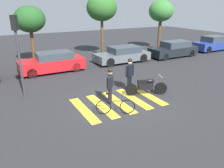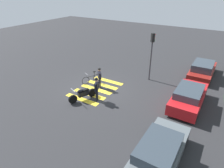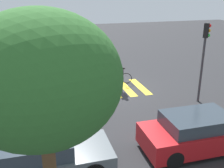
{
  "view_description": "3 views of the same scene",
  "coord_description": "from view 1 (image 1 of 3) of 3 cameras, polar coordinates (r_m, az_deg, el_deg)",
  "views": [
    {
      "loc": [
        -5.0,
        -8.48,
        4.49
      ],
      "look_at": [
        0.02,
        0.65,
        0.73
      ],
      "focal_mm": 35.23,
      "sensor_mm": 36.0,
      "label": 1
    },
    {
      "loc": [
        10.9,
        8.17,
        7.45
      ],
      "look_at": [
        0.38,
        1.73,
        1.11
      ],
      "focal_mm": 30.92,
      "sensor_mm": 36.0,
      "label": 2
    },
    {
      "loc": [
        4.03,
        14.03,
        5.62
      ],
      "look_at": [
        0.39,
        1.45,
        0.89
      ],
      "focal_mm": 42.55,
      "sensor_mm": 36.0,
      "label": 3
    }
  ],
  "objects": [
    {
      "name": "leaning_bicycle",
      "position": [
        9.53,
        0.85,
        -5.75
      ],
      "size": [
        1.54,
        0.81,
        1.0
      ],
      "color": "black",
      "rests_on": "ground_plane"
    },
    {
      "name": "street_tree_mid",
      "position": [
        18.53,
        -20.57,
        15.37
      ],
      "size": [
        2.35,
        2.35,
        4.46
      ],
      "color": "brown",
      "rests_on": "ground_plane"
    },
    {
      "name": "traffic_light_pole",
      "position": [
        11.59,
        -23.44,
        9.55
      ],
      "size": [
        0.35,
        0.34,
        4.06
      ],
      "color": "#38383D",
      "rests_on": "ground_plane"
    },
    {
      "name": "street_tree_far",
      "position": [
        20.37,
        -2.69,
        19.07
      ],
      "size": [
        2.68,
        2.68,
        5.39
      ],
      "color": "brown",
      "rests_on": "ground_plane"
    },
    {
      "name": "ground_plane",
      "position": [
        10.82,
        1.59,
        -4.69
      ],
      "size": [
        60.0,
        60.0,
        0.0
      ],
      "primitive_type": "plane",
      "color": "#2B2B2D"
    },
    {
      "name": "car_red_convertible",
      "position": [
        16.08,
        -15.23,
        5.43
      ],
      "size": [
        4.45,
        1.84,
        1.39
      ],
      "color": "black",
      "rests_on": "ground_plane"
    },
    {
      "name": "car_grey_coupe",
      "position": [
        18.18,
        2.78,
        7.62
      ],
      "size": [
        4.55,
        1.84,
        1.31
      ],
      "color": "black",
      "rests_on": "ground_plane"
    },
    {
      "name": "street_tree_end",
      "position": [
        24.13,
        12.6,
        17.9
      ],
      "size": [
        2.5,
        2.5,
        4.97
      ],
      "color": "brown",
      "rests_on": "ground_plane"
    },
    {
      "name": "police_motorcycle",
      "position": [
        11.64,
        8.87,
        -0.66
      ],
      "size": [
        2.12,
        1.04,
        1.04
      ],
      "color": "black",
      "rests_on": "ground_plane"
    },
    {
      "name": "car_black_suv",
      "position": [
        20.94,
        15.73,
        8.64
      ],
      "size": [
        4.58,
        1.72,
        1.43
      ],
      "color": "black",
      "rests_on": "ground_plane"
    },
    {
      "name": "car_blue_hatchback",
      "position": [
        25.34,
        24.68,
        9.51
      ],
      "size": [
        4.4,
        1.79,
        1.48
      ],
      "color": "black",
      "rests_on": "ground_plane"
    },
    {
      "name": "officer_on_foot",
      "position": [
        10.32,
        -0.52,
        0.1
      ],
      "size": [
        0.48,
        0.51,
        1.75
      ],
      "color": "black",
      "rests_on": "ground_plane"
    },
    {
      "name": "crosswalk_stripes",
      "position": [
        10.81,
        1.59,
        -4.67
      ],
      "size": [
        4.05,
        2.83,
        0.01
      ],
      "color": "yellow",
      "rests_on": "ground_plane"
    },
    {
      "name": "officer_by_motorcycle",
      "position": [
        11.91,
        4.62,
        3.07
      ],
      "size": [
        0.64,
        0.36,
        1.83
      ],
      "color": "black",
      "rests_on": "ground_plane"
    }
  ]
}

